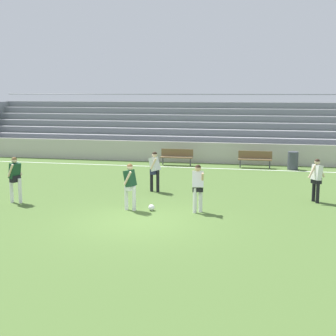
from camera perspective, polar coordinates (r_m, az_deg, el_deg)
The scene contains 13 objects.
ground_plane at distance 15.18m, azimuth -3.47°, elevation -6.46°, with size 160.00×160.00×0.00m, color #4C6B30.
field_line_sideline at distance 25.61m, azimuth 2.95°, elevation 0.04°, with size 44.00×0.12×0.01m, color white.
sideline_wall at distance 27.30m, azimuth 3.55°, elevation 1.87°, with size 48.00×0.16×1.19m, color #BCB7AD.
bleacher_stand at distance 30.85m, azimuth 0.18°, elevation 4.89°, with size 25.56×4.95×3.89m.
bench_near_wall_gap at distance 25.91m, azimuth 10.42°, elevation 1.23°, with size 1.80×0.40×0.90m.
bench_near_bin at distance 26.36m, azimuth 1.07°, elevation 1.51°, with size 1.80×0.40×0.90m.
trash_bin at distance 25.78m, azimuth 14.78°, elevation 0.86°, with size 0.54×0.54×0.94m, color #3D424C.
player_dark_deep_cover at distance 16.43m, azimuth -4.59°, elevation -1.77°, with size 0.44×0.58×1.64m.
player_white_dropping_back at distance 16.09m, azimuth 3.61°, elevation -1.96°, with size 0.47×0.54×1.65m.
player_dark_trailing_run at distance 18.33m, azimuth -17.92°, elevation -0.87°, with size 0.49×0.60×1.71m.
player_white_pressing_high at distance 18.39m, azimuth 17.42°, elevation -0.99°, with size 0.66×0.47×1.64m.
player_white_on_ball at distance 19.39m, azimuth -1.62°, elevation 0.00°, with size 0.50×0.60×1.66m.
soccer_ball at distance 16.50m, azimuth -2.00°, elevation -4.77°, with size 0.22×0.22×0.22m, color white.
Camera 1 is at (3.88, -14.09, 4.12)m, focal length 50.71 mm.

